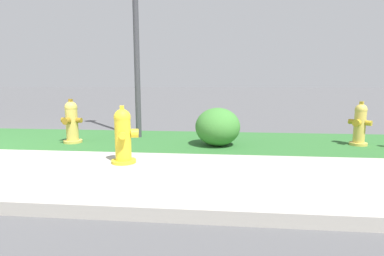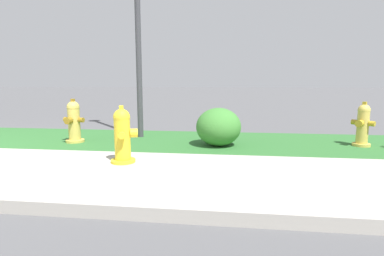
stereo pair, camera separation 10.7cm
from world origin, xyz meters
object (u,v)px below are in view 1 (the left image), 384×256
fire_hydrant_across_street (123,136)px  fire_hydrant_by_grass_verge (360,124)px  shrub_bush_mid_verge (218,127)px  fire_hydrant_at_driveway (72,122)px

fire_hydrant_across_street → fire_hydrant_by_grass_verge: fire_hydrant_across_street is taller
fire_hydrant_by_grass_verge → shrub_bush_mid_verge: (-2.45, -0.25, -0.04)m
shrub_bush_mid_verge → fire_hydrant_at_driveway: bearing=-179.4°
fire_hydrant_at_driveway → shrub_bush_mid_verge: (2.63, 0.03, -0.06)m
fire_hydrant_at_driveway → fire_hydrant_by_grass_verge: bearing=-170.4°
fire_hydrant_at_driveway → fire_hydrant_by_grass_verge: (5.08, 0.28, -0.02)m
fire_hydrant_at_driveway → fire_hydrant_by_grass_verge: 5.09m
fire_hydrant_across_street → fire_hydrant_at_driveway: bearing=-149.9°
fire_hydrant_at_driveway → fire_hydrant_across_street: fire_hydrant_at_driveway is taller
fire_hydrant_by_grass_verge → shrub_bush_mid_verge: 2.47m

